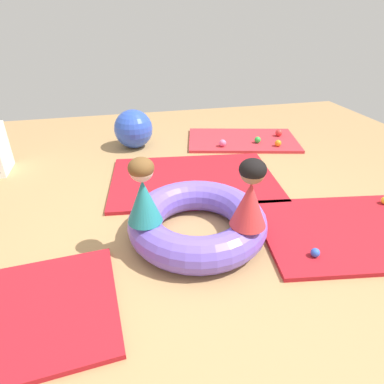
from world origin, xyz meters
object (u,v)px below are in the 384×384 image
inflatable_cushion (197,221)px  play_ball_orange (278,143)px  play_ball_blue (315,253)px  play_ball_red (279,133)px  play_ball_pink (223,143)px  play_ball_green (258,140)px  play_ball_teal (247,170)px  child_in_teal (143,192)px  child_in_red (250,194)px  exercise_ball_large (133,129)px

inflatable_cushion → play_ball_orange: size_ratio=12.91×
inflatable_cushion → play_ball_blue: size_ratio=16.51×
play_ball_red → play_ball_orange: bearing=-117.3°
play_ball_pink → play_ball_green: 0.53m
inflatable_cushion → play_ball_teal: (0.84, 0.98, -0.06)m
play_ball_pink → child_in_teal: bearing=-122.8°
child_in_red → play_ball_green: child_in_red is taller
play_ball_red → play_ball_pink: bearing=-167.3°
child_in_red → play_ball_pink: 2.31m
child_in_teal → play_ball_red: bearing=131.7°
inflatable_cushion → play_ball_red: size_ratio=11.54×
play_ball_blue → play_ball_green: 2.48m
inflatable_cushion → play_ball_green: bearing=54.3°
child_in_teal → play_ball_pink: 2.39m
child_in_teal → play_ball_green: size_ratio=5.81×
play_ball_red → play_ball_green: size_ratio=1.13×
play_ball_teal → child_in_red: bearing=-112.2°
inflatable_cushion → play_ball_blue: bearing=-32.8°
play_ball_red → play_ball_teal: (-0.94, -1.11, -0.00)m
play_ball_red → inflatable_cushion: bearing=-130.5°
play_ball_orange → play_ball_pink: bearing=167.5°
play_ball_red → play_ball_green: play_ball_red is taller
child_in_teal → play_ball_green: 2.73m
play_ball_green → exercise_ball_large: 1.77m
play_ball_orange → play_ball_green: same height
play_ball_orange → play_ball_teal: bearing=-135.6°
exercise_ball_large → play_ball_pink: bearing=-17.1°
child_in_teal → play_ball_teal: (1.29, 1.08, -0.46)m
child_in_red → play_ball_green: (1.05, 2.23, -0.47)m
child_in_teal → play_ball_pink: child_in_teal is taller
child_in_teal → exercise_ball_large: child_in_teal is taller
inflatable_cushion → play_ball_red: bearing=49.5°
play_ball_orange → play_ball_teal: (-0.74, -0.73, 0.00)m
child_in_red → play_ball_green: 2.50m
play_ball_orange → child_in_teal: bearing=-138.4°
play_ball_orange → inflatable_cushion: bearing=-133.0°
play_ball_teal → play_ball_green: bearing=60.6°
inflatable_cushion → play_ball_red: 2.75m
play_ball_green → exercise_ball_large: (-1.73, 0.35, 0.18)m
play_ball_green → play_ball_orange: bearing=-39.9°
play_ball_blue → play_ball_teal: (0.03, 1.50, 0.01)m
child_in_teal → child_in_red: 0.79m
child_in_red → play_ball_orange: child_in_red is taller
child_in_red → play_ball_orange: 2.45m
child_in_teal → play_ball_pink: (1.27, 1.97, -0.46)m
play_ball_green → child_in_red: bearing=-115.3°
inflatable_cushion → play_ball_red: (1.79, 2.09, -0.05)m
play_ball_orange → play_ball_blue: 2.36m
play_ball_green → play_ball_teal: play_ball_teal is taller
child_in_teal → play_ball_orange: child_in_teal is taller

